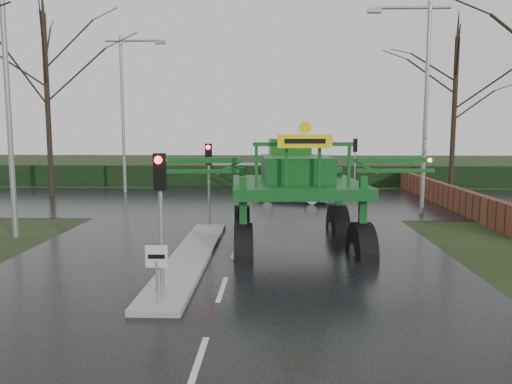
{
  "coord_description": "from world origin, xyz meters",
  "views": [
    {
      "loc": [
        1.31,
        -12.26,
        4.04
      ],
      "look_at": [
        0.71,
        4.23,
        2.0
      ],
      "focal_mm": 35.0,
      "sensor_mm": 36.0,
      "label": 1
    }
  ],
  "objects_px": {
    "keep_left_sign": "(157,265)",
    "street_light_left_near": "(15,77)",
    "traffic_signal_mid": "(209,167)",
    "street_light_right": "(420,89)",
    "white_sedan": "(295,202)",
    "traffic_signal_far": "(355,153)",
    "traffic_signal_near": "(160,194)",
    "street_light_left_far": "(127,100)",
    "crop_sprayer": "(243,177)"
  },
  "relations": [
    {
      "from": "traffic_signal_far",
      "to": "street_light_left_near",
      "type": "xyz_separation_m",
      "value": [
        -14.69,
        -14.01,
        3.4
      ]
    },
    {
      "from": "street_light_left_near",
      "to": "white_sedan",
      "type": "bearing_deg",
      "value": 42.89
    },
    {
      "from": "traffic_signal_mid",
      "to": "street_light_right",
      "type": "relative_size",
      "value": 0.35
    },
    {
      "from": "traffic_signal_mid",
      "to": "street_light_left_far",
      "type": "relative_size",
      "value": 0.35
    },
    {
      "from": "street_light_left_near",
      "to": "white_sedan",
      "type": "distance_m",
      "value": 15.78
    },
    {
      "from": "keep_left_sign",
      "to": "traffic_signal_far",
      "type": "height_order",
      "value": "traffic_signal_far"
    },
    {
      "from": "traffic_signal_far",
      "to": "keep_left_sign",
      "type": "bearing_deg",
      "value": 70.07
    },
    {
      "from": "traffic_signal_far",
      "to": "traffic_signal_mid",
      "type": "bearing_deg",
      "value": 58.07
    },
    {
      "from": "traffic_signal_mid",
      "to": "traffic_signal_near",
      "type": "bearing_deg",
      "value": -90.0
    },
    {
      "from": "traffic_signal_near",
      "to": "street_light_right",
      "type": "distance_m",
      "value": 16.46
    },
    {
      "from": "traffic_signal_far",
      "to": "street_light_right",
      "type": "distance_m",
      "value": 8.86
    },
    {
      "from": "street_light_left_near",
      "to": "traffic_signal_far",
      "type": "bearing_deg",
      "value": 43.63
    },
    {
      "from": "traffic_signal_far",
      "to": "traffic_signal_near",
      "type": "bearing_deg",
      "value": 69.64
    },
    {
      "from": "keep_left_sign",
      "to": "white_sedan",
      "type": "bearing_deg",
      "value": 77.69
    },
    {
      "from": "street_light_left_far",
      "to": "traffic_signal_near",
      "type": "bearing_deg",
      "value": -71.83
    },
    {
      "from": "traffic_signal_near",
      "to": "traffic_signal_far",
      "type": "height_order",
      "value": "same"
    },
    {
      "from": "white_sedan",
      "to": "street_light_right",
      "type": "bearing_deg",
      "value": -99.77
    },
    {
      "from": "crop_sprayer",
      "to": "street_light_left_far",
      "type": "bearing_deg",
      "value": 113.27
    },
    {
      "from": "traffic_signal_mid",
      "to": "keep_left_sign",
      "type": "bearing_deg",
      "value": -90.0
    },
    {
      "from": "keep_left_sign",
      "to": "white_sedan",
      "type": "relative_size",
      "value": 0.29
    },
    {
      "from": "street_light_right",
      "to": "crop_sprayer",
      "type": "height_order",
      "value": "street_light_right"
    },
    {
      "from": "traffic_signal_near",
      "to": "traffic_signal_far",
      "type": "xyz_separation_m",
      "value": [
        7.8,
        21.02,
        0.0
      ]
    },
    {
      "from": "keep_left_sign",
      "to": "street_light_left_near",
      "type": "height_order",
      "value": "street_light_left_near"
    },
    {
      "from": "traffic_signal_far",
      "to": "street_light_left_far",
      "type": "distance_m",
      "value": 15.08
    },
    {
      "from": "keep_left_sign",
      "to": "traffic_signal_near",
      "type": "relative_size",
      "value": 0.38
    },
    {
      "from": "traffic_signal_near",
      "to": "white_sedan",
      "type": "xyz_separation_m",
      "value": [
        3.8,
        16.95,
        -2.59
      ]
    },
    {
      "from": "traffic_signal_near",
      "to": "traffic_signal_mid",
      "type": "bearing_deg",
      "value": 90.0
    },
    {
      "from": "keep_left_sign",
      "to": "traffic_signal_mid",
      "type": "height_order",
      "value": "traffic_signal_mid"
    },
    {
      "from": "traffic_signal_near",
      "to": "crop_sprayer",
      "type": "height_order",
      "value": "crop_sprayer"
    },
    {
      "from": "keep_left_sign",
      "to": "traffic_signal_near",
      "type": "height_order",
      "value": "traffic_signal_near"
    },
    {
      "from": "traffic_signal_mid",
      "to": "crop_sprayer",
      "type": "bearing_deg",
      "value": -66.78
    },
    {
      "from": "traffic_signal_near",
      "to": "street_light_right",
      "type": "height_order",
      "value": "street_light_right"
    },
    {
      "from": "street_light_left_far",
      "to": "white_sedan",
      "type": "height_order",
      "value": "street_light_left_far"
    },
    {
      "from": "traffic_signal_near",
      "to": "traffic_signal_far",
      "type": "relative_size",
      "value": 1.0
    },
    {
      "from": "street_light_left_far",
      "to": "keep_left_sign",
      "type": "bearing_deg",
      "value": -72.22
    },
    {
      "from": "white_sedan",
      "to": "street_light_left_near",
      "type": "bearing_deg",
      "value": 157.79
    },
    {
      "from": "street_light_right",
      "to": "street_light_left_far",
      "type": "relative_size",
      "value": 1.0
    },
    {
      "from": "traffic_signal_near",
      "to": "street_light_left_far",
      "type": "relative_size",
      "value": 0.35
    },
    {
      "from": "keep_left_sign",
      "to": "traffic_signal_mid",
      "type": "relative_size",
      "value": 0.38
    },
    {
      "from": "street_light_right",
      "to": "crop_sprayer",
      "type": "relative_size",
      "value": 1.03
    },
    {
      "from": "traffic_signal_near",
      "to": "street_light_left_far",
      "type": "xyz_separation_m",
      "value": [
        -6.89,
        21.01,
        3.4
      ]
    },
    {
      "from": "street_light_left_near",
      "to": "traffic_signal_near",
      "type": "bearing_deg",
      "value": -45.47
    },
    {
      "from": "traffic_signal_mid",
      "to": "street_light_right",
      "type": "bearing_deg",
      "value": 25.4
    },
    {
      "from": "traffic_signal_far",
      "to": "street_light_right",
      "type": "bearing_deg",
      "value": 101.95
    },
    {
      "from": "keep_left_sign",
      "to": "traffic_signal_far",
      "type": "xyz_separation_m",
      "value": [
        7.8,
        21.51,
        1.53
      ]
    },
    {
      "from": "white_sedan",
      "to": "crop_sprayer",
      "type": "bearing_deg",
      "value": -165.33
    },
    {
      "from": "traffic_signal_near",
      "to": "traffic_signal_mid",
      "type": "xyz_separation_m",
      "value": [
        0.0,
        8.5,
        0.0
      ]
    },
    {
      "from": "street_light_right",
      "to": "street_light_left_far",
      "type": "xyz_separation_m",
      "value": [
        -16.39,
        8.0,
        0.0
      ]
    },
    {
      "from": "keep_left_sign",
      "to": "traffic_signal_near",
      "type": "bearing_deg",
      "value": 90.0
    },
    {
      "from": "street_light_right",
      "to": "street_light_left_far",
      "type": "bearing_deg",
      "value": 153.98
    }
  ]
}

